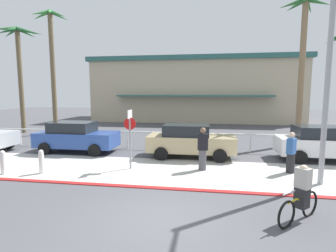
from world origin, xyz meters
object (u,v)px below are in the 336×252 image
Objects in this scene: bollard_1 at (41,161)px; cyclist_yellow_0 at (301,195)px; car_tan_2 at (190,140)px; pedestrian_0 at (203,150)px; stop_sign_bike_lane at (130,131)px; car_white_3 at (324,143)px; pedestrian_1 at (291,154)px; streetlight_curb at (332,63)px; bollard_0 at (3,162)px; palm_tree_1 at (52,48)px; palm_tree_0 at (19,52)px; palm_tree_2 at (303,41)px; car_blue_1 at (76,137)px.

cyclist_yellow_0 is at bearing -16.11° from bollard_1.
car_tan_2 reaches higher than bollard_1.
bollard_1 is 6.65m from pedestrian_0.
stop_sign_bike_lane reaches higher than cyclist_yellow_0.
bollard_1 is 12.87m from car_white_3.
pedestrian_1 is at bearing -132.34° from car_white_3.
pedestrian_0 is at bearing 162.42° from streetlight_curb.
palm_tree_1 reaches higher than bollard_0.
stop_sign_bike_lane is at bearing 18.28° from bollard_0.
pedestrian_1 reaches higher than bollard_0.
palm_tree_0 reaches higher than car_white_3.
cyclist_yellow_0 is (5.68, -3.84, -0.98)m from stop_sign_bike_lane.
bollard_0 is 0.10× the size of palm_tree_1.
bollard_0 is 14.35m from car_white_3.
bollard_0 is 10.74m from cyclist_yellow_0.
palm_tree_0 is at bearing 156.08° from car_tan_2.
stop_sign_bike_lane is 1.39× the size of pedestrian_0.
bollard_1 is 9.44m from cyclist_yellow_0.
palm_tree_0 reaches higher than pedestrian_0.
streetlight_curb is 0.83× the size of palm_tree_2.
car_blue_1 is at bearing -179.62° from car_white_3.
stop_sign_bike_lane is 12.27m from palm_tree_2.
bollard_0 is 12.64m from palm_tree_1.
pedestrian_0 is at bearing -177.55° from pedestrian_1.
palm_tree_1 reaches higher than palm_tree_0.
bollard_1 is at bearing 14.31° from bollard_0.
bollard_0 is at bearing -68.31° from palm_tree_1.
palm_tree_1 is (3.06, -0.27, 0.14)m from palm_tree_0.
pedestrian_1 reaches higher than cyclist_yellow_0.
stop_sign_bike_lane is at bearing -36.71° from palm_tree_0.
palm_tree_1 reaches higher than streetlight_curb.
bollard_0 is 8.32m from car_tan_2.
palm_tree_0 is 22.39m from car_white_3.
pedestrian_0 reaches higher than car_blue_1.
stop_sign_bike_lane reaches higher than pedestrian_1.
cyclist_yellow_0 is (-1.65, -2.79, -3.58)m from streetlight_curb.
palm_tree_2 is at bearing 33.61° from bollard_1.
bollard_1 is 0.13× the size of streetlight_curb.
cyclist_yellow_0 is (9.64, -6.59, -0.18)m from car_blue_1.
bollard_1 is 10.18m from pedestrian_1.
stop_sign_bike_lane reaches higher than car_white_3.
cyclist_yellow_0 is (17.63, -12.75, -5.89)m from palm_tree_0.
stop_sign_bike_lane is 0.58× the size of car_blue_1.
streetlight_curb is at bearing 59.44° from cyclist_yellow_0.
pedestrian_1 is (10.62, -2.30, -0.08)m from car_blue_1.
palm_tree_0 is at bearing 150.18° from pedestrian_0.
stop_sign_bike_lane is 0.30× the size of palm_tree_0.
palm_tree_2 is (1.59, 8.00, 2.15)m from streetlight_curb.
car_white_3 is 2.39× the size of pedestrian_0.
car_white_3 is 3.23m from pedestrian_1.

